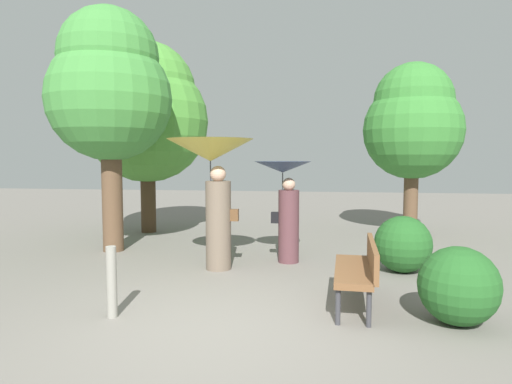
{
  "coord_description": "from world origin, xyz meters",
  "views": [
    {
      "loc": [
        1.12,
        -4.65,
        1.89
      ],
      "look_at": [
        0.0,
        3.09,
        1.28
      ],
      "focal_mm": 31.03,
      "sensor_mm": 36.0,
      "label": 1
    }
  ],
  "objects_px": {
    "person_right": "(285,194)",
    "tree_mid_left": "(147,112)",
    "park_bench": "(359,267)",
    "person_left": "(213,170)",
    "tree_near_left": "(110,87)",
    "tree_near_right": "(413,122)",
    "path_marker_post": "(112,282)"
  },
  "relations": [
    {
      "from": "person_right",
      "to": "tree_near_left",
      "type": "relative_size",
      "value": 0.38
    },
    {
      "from": "person_left",
      "to": "path_marker_post",
      "type": "bearing_deg",
      "value": 163.14
    },
    {
      "from": "tree_near_left",
      "to": "path_marker_post",
      "type": "height_order",
      "value": "tree_near_left"
    },
    {
      "from": "person_right",
      "to": "park_bench",
      "type": "distance_m",
      "value": 2.64
    },
    {
      "from": "park_bench",
      "to": "path_marker_post",
      "type": "relative_size",
      "value": 1.79
    },
    {
      "from": "tree_near_left",
      "to": "tree_mid_left",
      "type": "bearing_deg",
      "value": 93.97
    },
    {
      "from": "person_left",
      "to": "park_bench",
      "type": "bearing_deg",
      "value": -127.12
    },
    {
      "from": "park_bench",
      "to": "tree_near_left",
      "type": "distance_m",
      "value": 6.07
    },
    {
      "from": "person_right",
      "to": "park_bench",
      "type": "height_order",
      "value": "person_right"
    },
    {
      "from": "path_marker_post",
      "to": "tree_near_left",
      "type": "bearing_deg",
      "value": 115.86
    },
    {
      "from": "person_right",
      "to": "path_marker_post",
      "type": "distance_m",
      "value": 3.66
    },
    {
      "from": "park_bench",
      "to": "tree_near_right",
      "type": "distance_m",
      "value": 6.31
    },
    {
      "from": "tree_near_right",
      "to": "person_left",
      "type": "bearing_deg",
      "value": -134.83
    },
    {
      "from": "person_left",
      "to": "tree_near_right",
      "type": "bearing_deg",
      "value": -46.79
    },
    {
      "from": "tree_near_left",
      "to": "person_right",
      "type": "bearing_deg",
      "value": -7.51
    },
    {
      "from": "person_left",
      "to": "park_bench",
      "type": "distance_m",
      "value": 3.04
    },
    {
      "from": "tree_mid_left",
      "to": "path_marker_post",
      "type": "relative_size",
      "value": 5.6
    },
    {
      "from": "person_left",
      "to": "park_bench",
      "type": "xyz_separation_m",
      "value": [
        2.29,
        -1.61,
        -1.18
      ]
    },
    {
      "from": "person_left",
      "to": "person_right",
      "type": "height_order",
      "value": "person_left"
    },
    {
      "from": "person_left",
      "to": "tree_mid_left",
      "type": "height_order",
      "value": "tree_mid_left"
    },
    {
      "from": "person_left",
      "to": "path_marker_post",
      "type": "xyz_separation_m",
      "value": [
        -0.64,
        -2.41,
        -1.26
      ]
    },
    {
      "from": "park_bench",
      "to": "tree_mid_left",
      "type": "xyz_separation_m",
      "value": [
        -4.81,
        5.02,
        2.53
      ]
    },
    {
      "from": "person_right",
      "to": "tree_near_left",
      "type": "bearing_deg",
      "value": 80.52
    },
    {
      "from": "person_right",
      "to": "tree_mid_left",
      "type": "distance_m",
      "value": 4.94
    },
    {
      "from": "tree_near_left",
      "to": "tree_near_right",
      "type": "xyz_separation_m",
      "value": [
        6.36,
        2.89,
        -0.52
      ]
    },
    {
      "from": "park_bench",
      "to": "tree_mid_left",
      "type": "distance_m",
      "value": 7.4
    },
    {
      "from": "park_bench",
      "to": "tree_mid_left",
      "type": "bearing_deg",
      "value": -133.13
    },
    {
      "from": "tree_near_left",
      "to": "tree_mid_left",
      "type": "xyz_separation_m",
      "value": [
        -0.16,
        2.27,
        -0.25
      ]
    },
    {
      "from": "tree_near_left",
      "to": "path_marker_post",
      "type": "xyz_separation_m",
      "value": [
        1.72,
        -3.54,
        -2.86
      ]
    },
    {
      "from": "person_right",
      "to": "park_bench",
      "type": "bearing_deg",
      "value": -155.91
    },
    {
      "from": "person_left",
      "to": "tree_near_right",
      "type": "relative_size",
      "value": 0.53
    },
    {
      "from": "person_right",
      "to": "tree_mid_left",
      "type": "bearing_deg",
      "value": 51.45
    }
  ]
}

